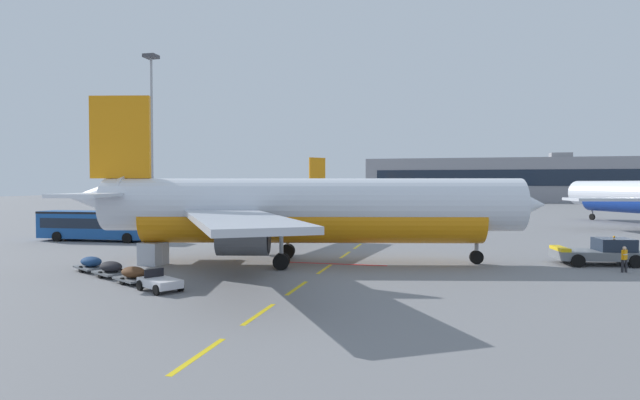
# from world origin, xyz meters

# --- Properties ---
(ground) EXTENTS (400.00, 400.00, 0.00)m
(ground) POSITION_xyz_m (40.00, 40.00, 0.00)
(ground) COLOR slate
(apron_paint_markings) EXTENTS (8.00, 93.77, 0.01)m
(apron_paint_markings) POSITION_xyz_m (18.00, 35.97, 0.00)
(apron_paint_markings) COLOR yellow
(apron_paint_markings) RESTS_ON ground
(airliner_foreground) EXTENTS (34.58, 33.80, 12.20)m
(airliner_foreground) POSITION_xyz_m (15.98, 21.65, 3.95)
(airliner_foreground) COLOR silver
(airliner_foreground) RESTS_ON ground
(pushback_tug) EXTENTS (6.35, 3.87, 2.08)m
(pushback_tug) POSITION_xyz_m (36.89, 26.29, 0.90)
(pushback_tug) COLOR slate
(pushback_tug) RESTS_ON ground
(airliner_far_center) EXTENTS (25.92, 27.83, 10.66)m
(airliner_far_center) POSITION_xyz_m (-5.10, 73.20, 3.45)
(airliner_far_center) COLOR silver
(airliner_far_center) RESTS_ON ground
(apron_shuttle_bus) EXTENTS (12.15, 3.47, 3.00)m
(apron_shuttle_bus) POSITION_xyz_m (-8.33, 31.16, 1.75)
(apron_shuttle_bus) COLOR #194C99
(apron_shuttle_bus) RESTS_ON ground
(catering_truck) EXTENTS (4.09, 7.38, 3.14)m
(catering_truck) POSITION_xyz_m (-7.34, 43.50, 1.65)
(catering_truck) COLOR black
(catering_truck) RESTS_ON ground
(baggage_train) EXTENTS (10.72, 7.18, 1.14)m
(baggage_train) POSITION_xyz_m (7.06, 12.65, 0.53)
(baggage_train) COLOR silver
(baggage_train) RESTS_ON ground
(ground_crew_worker) EXTENTS (0.49, 0.55, 1.71)m
(ground_crew_worker) POSITION_xyz_m (37.41, 22.94, 0.98)
(ground_crew_worker) COLOR #232328
(ground_crew_worker) RESTS_ON ground
(uld_cargo_container) EXTENTS (1.82, 1.78, 1.60)m
(uld_cargo_container) POSITION_xyz_m (5.59, 18.54, 0.80)
(uld_cargo_container) COLOR #B7BCC6
(uld_cargo_container) RESTS_ON ground
(apron_light_mast_near) EXTENTS (1.80, 1.80, 24.33)m
(apron_light_mast_near) POSITION_xyz_m (-15.71, 53.51, 15.17)
(apron_light_mast_near) COLOR slate
(apron_light_mast_near) RESTS_ON ground
(terminal_satellite) EXTENTS (89.88, 18.58, 14.96)m
(terminal_satellite) POSITION_xyz_m (45.41, 159.11, 6.70)
(terminal_satellite) COLOR gray
(terminal_satellite) RESTS_ON ground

